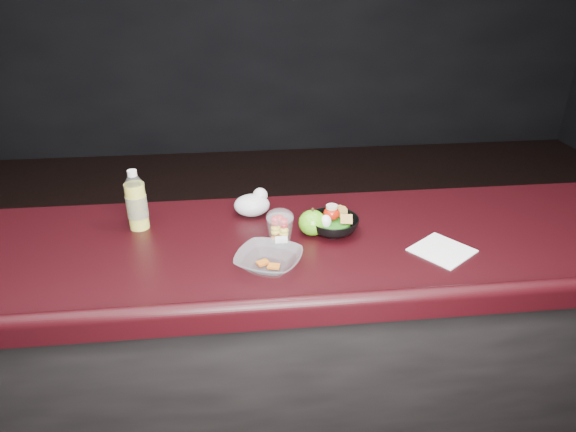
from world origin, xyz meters
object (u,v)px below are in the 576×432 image
object	(u,v)px
lemonade_bottle	(137,204)
green_apple	(312,223)
takeout_bowl	(269,260)
snack_bowl	(333,224)
fruit_cup	(280,227)

from	to	relation	value
lemonade_bottle	green_apple	distance (m)	0.58
green_apple	takeout_bowl	xyz separation A→B (m)	(-0.16, -0.19, -0.02)
snack_bowl	fruit_cup	bearing A→B (deg)	-159.99
fruit_cup	takeout_bowl	xyz separation A→B (m)	(-0.05, -0.13, -0.04)
snack_bowl	green_apple	bearing A→B (deg)	-174.24
snack_bowl	lemonade_bottle	bearing A→B (deg)	171.10
green_apple	snack_bowl	world-z (taller)	green_apple
takeout_bowl	lemonade_bottle	bearing A→B (deg)	144.81
lemonade_bottle	takeout_bowl	world-z (taller)	lemonade_bottle
lemonade_bottle	fruit_cup	distance (m)	0.49
fruit_cup	lemonade_bottle	bearing A→B (deg)	160.11
snack_bowl	takeout_bowl	world-z (taller)	snack_bowl
lemonade_bottle	fruit_cup	bearing A→B (deg)	-19.89
lemonade_bottle	fruit_cup	world-z (taller)	lemonade_bottle
snack_bowl	takeout_bowl	xyz separation A→B (m)	(-0.23, -0.19, -0.01)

